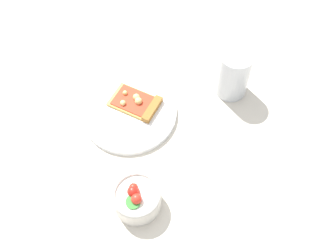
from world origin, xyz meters
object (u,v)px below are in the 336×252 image
at_px(pizza_slice_main, 138,103).
at_px(salad_bowl, 137,198).
at_px(plate, 129,113).
at_px(soda_glass, 233,75).

height_order(pizza_slice_main, salad_bowl, salad_bowl).
relative_size(plate, salad_bowl, 2.27).
bearing_deg(plate, salad_bowl, -7.90).
height_order(plate, pizza_slice_main, pizza_slice_main).
distance_m(plate, salad_bowl, 0.25).
relative_size(plate, soda_glass, 1.80).
xyz_separation_m(salad_bowl, soda_glass, (-0.25, 0.31, 0.03)).
relative_size(plate, pizza_slice_main, 1.67).
bearing_deg(pizza_slice_main, salad_bowl, -12.99).
distance_m(plate, soda_glass, 0.28).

